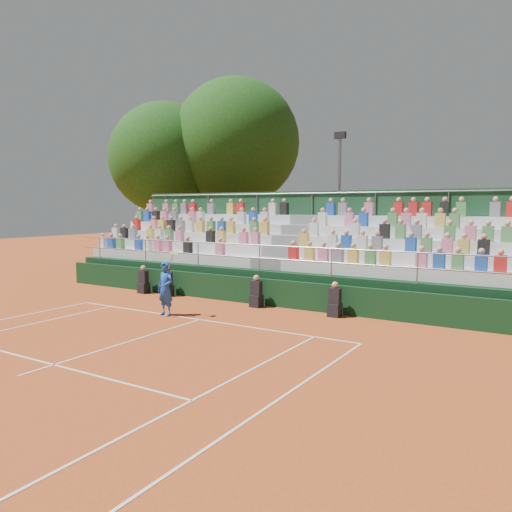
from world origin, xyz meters
The scene contains 8 objects.
ground centered at (0.00, 0.00, 0.00)m, with size 90.00×90.00×0.00m, color #B44B1E.
courtside_wall centered at (0.00, 3.20, 0.50)m, with size 20.00×0.15×1.00m, color black.
line_officials centered at (-1.24, 2.75, 0.48)m, with size 9.15×0.40×1.19m.
grandstand centered at (0.00, 6.44, 1.09)m, with size 20.00×5.20×4.40m.
tennis_player centered at (-1.38, -0.09, 0.92)m, with size 0.89×0.52×2.22m.
tree_west centered at (-12.54, 12.42, 6.84)m, with size 7.23×7.23×10.47m.
tree_east centered at (-8.35, 14.57, 7.81)m, with size 8.19×8.19×11.92m.
floodlight_mast centered at (-0.36, 12.59, 4.48)m, with size 0.60×0.25×7.62m.
Camera 1 is at (9.96, -12.65, 3.68)m, focal length 35.00 mm.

